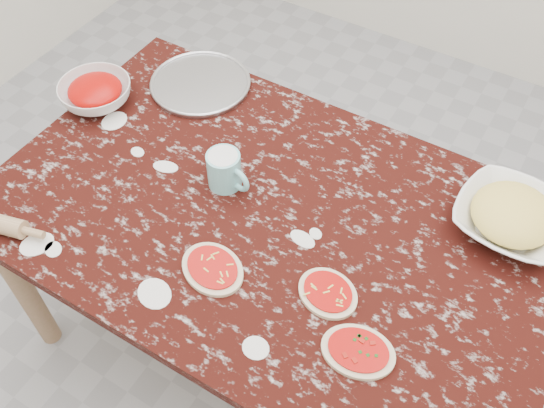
% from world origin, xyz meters
% --- Properties ---
extents(ground, '(4.00, 4.00, 0.00)m').
position_xyz_m(ground, '(0.00, 0.00, 0.00)').
color(ground, gray).
extents(worktable, '(1.60, 1.00, 0.75)m').
position_xyz_m(worktable, '(0.00, 0.00, 0.67)').
color(worktable, black).
rests_on(worktable, ground).
extents(pizza_tray, '(0.38, 0.38, 0.01)m').
position_xyz_m(pizza_tray, '(-0.50, 0.36, 0.76)').
color(pizza_tray, '#B2B2B7').
rests_on(pizza_tray, worktable).
extents(sauce_bowl, '(0.27, 0.27, 0.07)m').
position_xyz_m(sauce_bowl, '(-0.74, 0.11, 0.79)').
color(sauce_bowl, white).
rests_on(sauce_bowl, worktable).
extents(cheese_bowl, '(0.32, 0.32, 0.07)m').
position_xyz_m(cheese_bowl, '(0.58, 0.30, 0.79)').
color(cheese_bowl, white).
rests_on(cheese_bowl, worktable).
extents(flour_mug, '(0.15, 0.10, 0.11)m').
position_xyz_m(flour_mug, '(-0.18, 0.03, 0.81)').
color(flour_mug, '#7DCED3').
rests_on(flour_mug, worktable).
extents(pizza_left, '(0.21, 0.19, 0.02)m').
position_xyz_m(pizza_left, '(-0.04, -0.24, 0.76)').
color(pizza_left, beige).
rests_on(pizza_left, worktable).
extents(pizza_mid, '(0.19, 0.17, 0.02)m').
position_xyz_m(pizza_mid, '(0.25, -0.15, 0.76)').
color(pizza_mid, beige).
rests_on(pizza_mid, worktable).
extents(pizza_right, '(0.20, 0.17, 0.02)m').
position_xyz_m(pizza_right, '(0.39, -0.25, 0.76)').
color(pizza_right, beige).
rests_on(pizza_right, worktable).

